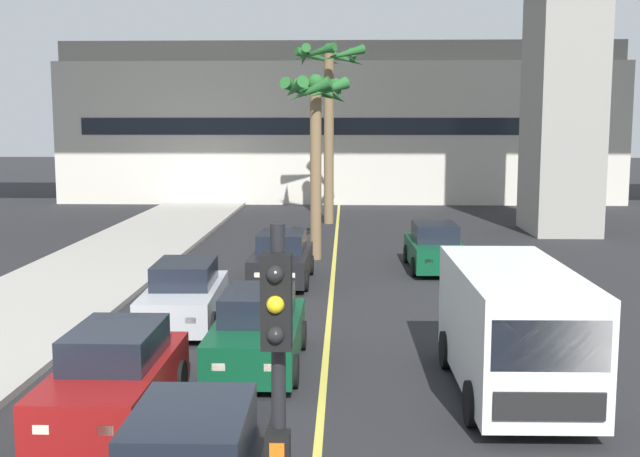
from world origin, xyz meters
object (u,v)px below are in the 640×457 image
(palm_tree_near_median, at_px, (329,88))
(palm_tree_mid_median, at_px, (316,116))
(car_queue_fourth, at_px, (115,378))
(car_queue_second, at_px, (185,296))
(car_queue_sixth, at_px, (282,259))
(car_queue_front, at_px, (435,248))
(traffic_light_median_near, at_px, (278,407))
(delivery_van, at_px, (513,326))
(car_queue_third, at_px, (258,332))

(palm_tree_near_median, bearing_deg, palm_tree_mid_median, -91.48)
(palm_tree_mid_median, bearing_deg, car_queue_fourth, -99.99)
(car_queue_second, relative_size, car_queue_sixth, 1.01)
(car_queue_front, height_order, car_queue_sixth, same)
(car_queue_front, distance_m, car_queue_second, 10.34)
(car_queue_second, height_order, palm_tree_near_median, palm_tree_near_median)
(car_queue_second, relative_size, car_queue_fourth, 1.01)
(traffic_light_median_near, bearing_deg, palm_tree_mid_median, 91.41)
(car_queue_second, xyz_separation_m, delivery_van, (7.02, -4.84, 0.57))
(delivery_van, distance_m, palm_tree_near_median, 25.31)
(car_queue_second, xyz_separation_m, palm_tree_near_median, (3.13, 19.61, 5.81))
(car_queue_second, xyz_separation_m, car_queue_third, (2.17, -3.29, 0.00))
(car_queue_fourth, height_order, traffic_light_median_near, traffic_light_median_near)
(car_queue_fourth, height_order, palm_tree_near_median, palm_tree_near_median)
(car_queue_second, height_order, delivery_van, delivery_van)
(car_queue_front, bearing_deg, car_queue_second, -132.46)
(car_queue_sixth, height_order, palm_tree_near_median, palm_tree_near_median)
(car_queue_front, bearing_deg, traffic_light_median_near, -99.81)
(car_queue_second, relative_size, car_queue_third, 1.01)
(car_queue_second, distance_m, delivery_van, 8.54)
(car_queue_second, height_order, car_queue_sixth, same)
(car_queue_sixth, relative_size, palm_tree_mid_median, 0.62)
(car_queue_third, distance_m, car_queue_fourth, 3.64)
(car_queue_fourth, relative_size, car_queue_sixth, 0.99)
(car_queue_front, height_order, car_queue_second, same)
(delivery_van, bearing_deg, traffic_light_median_near, -113.94)
(car_queue_second, bearing_deg, car_queue_front, 47.54)
(delivery_van, bearing_deg, car_queue_front, 90.18)
(car_queue_third, bearing_deg, delivery_van, -17.79)
(car_queue_fourth, distance_m, palm_tree_near_median, 26.71)
(car_queue_sixth, relative_size, traffic_light_median_near, 0.98)
(car_queue_sixth, xyz_separation_m, palm_tree_mid_median, (0.90, 4.22, 4.45))
(car_queue_fourth, relative_size, traffic_light_median_near, 0.98)
(car_queue_front, distance_m, palm_tree_mid_median, 6.34)
(car_queue_front, bearing_deg, delivery_van, -89.82)
(delivery_van, bearing_deg, palm_tree_mid_median, 106.11)
(car_queue_front, distance_m, traffic_light_median_near, 20.95)
(palm_tree_mid_median, bearing_deg, palm_tree_near_median, 88.52)
(palm_tree_near_median, bearing_deg, traffic_light_median_near, -89.49)
(traffic_light_median_near, distance_m, palm_tree_near_median, 32.77)
(car_queue_front, xyz_separation_m, palm_tree_near_median, (-3.84, 11.99, 5.81))
(traffic_light_median_near, bearing_deg, car_queue_third, 97.40)
(car_queue_fourth, height_order, car_queue_sixth, same)
(car_queue_third, relative_size, palm_tree_near_median, 0.48)
(traffic_light_median_near, xyz_separation_m, palm_tree_near_median, (-0.29, 32.54, 3.82))
(delivery_van, bearing_deg, car_queue_sixth, 116.48)
(car_queue_front, distance_m, car_queue_sixth, 5.53)
(car_queue_front, bearing_deg, palm_tree_near_median, 107.78)
(car_queue_fourth, relative_size, delivery_van, 0.78)
(car_queue_second, height_order, car_queue_fourth, same)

